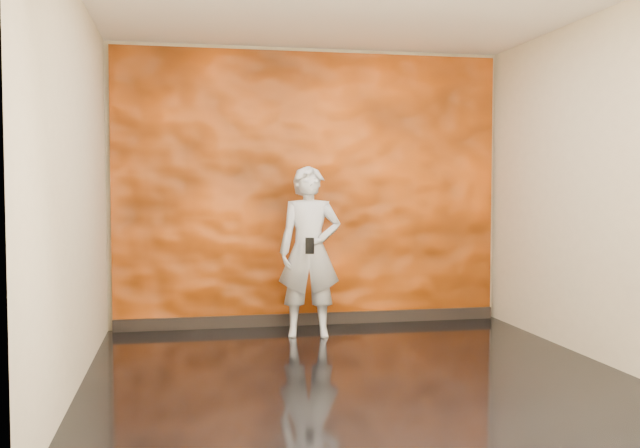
{
  "coord_description": "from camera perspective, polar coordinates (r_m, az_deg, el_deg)",
  "views": [
    {
      "loc": [
        -1.28,
        -5.15,
        1.4
      ],
      "look_at": [
        -0.11,
        0.89,
        1.08
      ],
      "focal_mm": 40.0,
      "sensor_mm": 36.0,
      "label": 1
    }
  ],
  "objects": [
    {
      "name": "room",
      "position": [
        5.3,
        2.97,
        2.94
      ],
      "size": [
        4.02,
        4.02,
        2.81
      ],
      "color": "black",
      "rests_on": "ground"
    },
    {
      "name": "feature_wall",
      "position": [
        7.22,
        -0.79,
        2.81
      ],
      "size": [
        3.9,
        0.06,
        2.75
      ],
      "primitive_type": "cube",
      "color": "#ED580C",
      "rests_on": "ground"
    },
    {
      "name": "baseboard",
      "position": [
        7.31,
        -0.72,
        -7.6
      ],
      "size": [
        3.9,
        0.04,
        0.12
      ],
      "primitive_type": "cube",
      "color": "black",
      "rests_on": "ground"
    },
    {
      "name": "man",
      "position": [
        6.68,
        -0.84,
        -2.21
      ],
      "size": [
        0.63,
        0.47,
        1.6
      ],
      "primitive_type": "imported",
      "rotation": [
        0.0,
        0.0,
        -0.15
      ],
      "color": "#989CA6",
      "rests_on": "ground"
    },
    {
      "name": "phone",
      "position": [
        6.4,
        -0.82,
        -1.75
      ],
      "size": [
        0.08,
        0.04,
        0.15
      ],
      "primitive_type": "cube",
      "rotation": [
        0.0,
        0.0,
        -0.37
      ],
      "color": "black",
      "rests_on": "man"
    }
  ]
}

